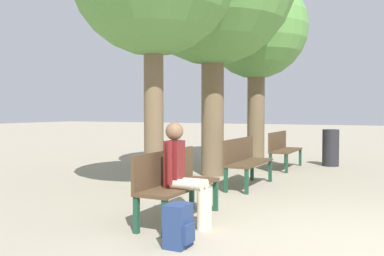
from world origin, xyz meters
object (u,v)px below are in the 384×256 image
at_px(tree_row_2, 256,30).
at_px(trash_bin, 331,148).
at_px(bench_row_0, 174,180).
at_px(backpack, 179,226).
at_px(bench_row_1, 245,158).
at_px(bench_row_2, 282,147).
at_px(person_seated, 183,171).

distance_m(tree_row_2, trash_bin, 3.87).
bearing_deg(bench_row_0, backpack, -58.59).
bearing_deg(bench_row_1, backpack, -81.22).
xyz_separation_m(bench_row_2, tree_row_2, (-1.10, 1.30, 3.18)).
bearing_deg(bench_row_2, bench_row_0, -90.00).
distance_m(bench_row_0, tree_row_2, 7.66).
height_order(person_seated, backpack, person_seated).
bearing_deg(backpack, person_seated, 114.53).
relative_size(bench_row_0, bench_row_1, 1.00).
height_order(tree_row_2, person_seated, tree_row_2).
xyz_separation_m(bench_row_2, person_seated, (0.23, -5.77, 0.16)).
distance_m(backpack, trash_bin, 7.57).
height_order(bench_row_2, person_seated, person_seated).
distance_m(bench_row_0, trash_bin, 6.69).
height_order(backpack, trash_bin, trash_bin).
bearing_deg(trash_bin, tree_row_2, 172.63).
xyz_separation_m(person_seated, backpack, (0.34, -0.75, -0.47)).
bearing_deg(backpack, bench_row_2, 95.05).
bearing_deg(bench_row_0, tree_row_2, 99.11).
xyz_separation_m(bench_row_1, trash_bin, (1.00, 3.82, -0.06)).
relative_size(bench_row_2, person_seated, 1.20).
relative_size(bench_row_1, bench_row_2, 1.00).
relative_size(person_seated, trash_bin, 1.36).
relative_size(bench_row_0, backpack, 3.39).
height_order(bench_row_1, person_seated, person_seated).
distance_m(bench_row_0, backpack, 1.15).
bearing_deg(tree_row_2, backpack, -77.88).
bearing_deg(bench_row_2, tree_row_2, 130.29).
xyz_separation_m(bench_row_0, bench_row_2, (0.00, 5.58, 0.00)).
bearing_deg(trash_bin, bench_row_2, -134.00).
bearing_deg(bench_row_1, bench_row_2, 90.00).
bearing_deg(bench_row_2, person_seated, -87.68).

